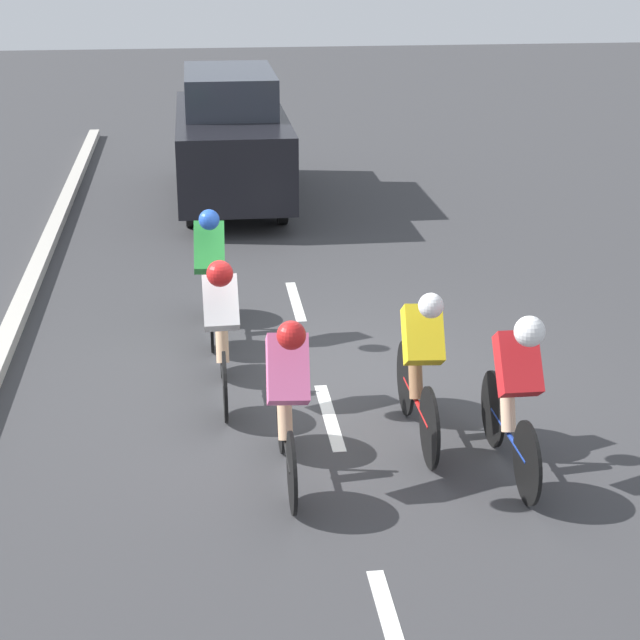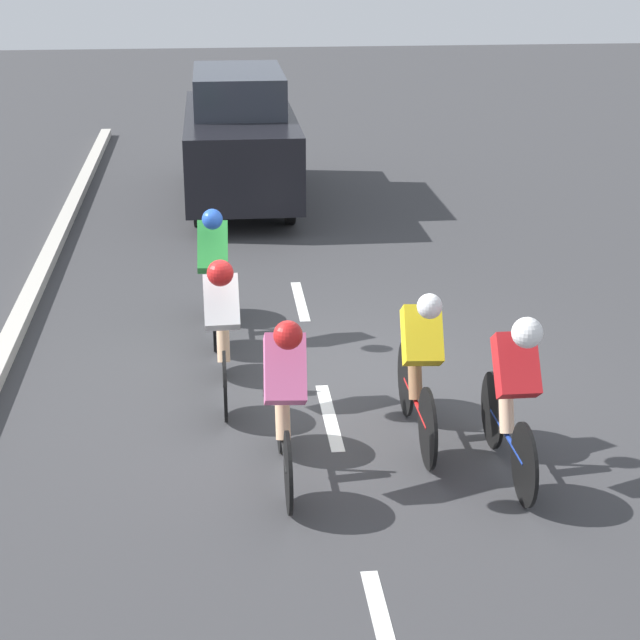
{
  "view_description": "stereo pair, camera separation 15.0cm",
  "coord_description": "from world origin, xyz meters",
  "px_view_note": "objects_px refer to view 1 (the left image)",
  "views": [
    {
      "loc": [
        1.13,
        9.54,
        4.25
      ],
      "look_at": [
        0.09,
        0.76,
        0.95
      ],
      "focal_mm": 60.0,
      "sensor_mm": 36.0,
      "label": 1
    },
    {
      "loc": [
        0.98,
        9.56,
        4.25
      ],
      "look_at": [
        0.09,
        0.76,
        0.95
      ],
      "focal_mm": 60.0,
      "sensor_mm": 36.0,
      "label": 2
    }
  ],
  "objects_px": {
    "cyclist_white": "(222,323)",
    "cyclist_yellow": "(421,362)",
    "cyclist_pink": "(287,395)",
    "cyclist_green": "(210,268)",
    "support_car": "(231,137)",
    "cyclist_red": "(516,388)"
  },
  "relations": [
    {
      "from": "cyclist_white",
      "to": "cyclist_yellow",
      "type": "distance_m",
      "value": 1.95
    },
    {
      "from": "cyclist_yellow",
      "to": "cyclist_pink",
      "type": "xyz_separation_m",
      "value": [
        1.19,
        0.61,
        0.04
      ]
    },
    {
      "from": "cyclist_green",
      "to": "support_car",
      "type": "relative_size",
      "value": 0.36
    },
    {
      "from": "cyclist_white",
      "to": "cyclist_pink",
      "type": "distance_m",
      "value": 1.72
    },
    {
      "from": "cyclist_yellow",
      "to": "cyclist_green",
      "type": "height_order",
      "value": "cyclist_green"
    },
    {
      "from": "cyclist_red",
      "to": "cyclist_pink",
      "type": "distance_m",
      "value": 1.81
    },
    {
      "from": "cyclist_green",
      "to": "support_car",
      "type": "xyz_separation_m",
      "value": [
        -0.48,
        -6.02,
        0.26
      ]
    },
    {
      "from": "cyclist_red",
      "to": "cyclist_yellow",
      "type": "distance_m",
      "value": 0.94
    },
    {
      "from": "cyclist_yellow",
      "to": "cyclist_white",
      "type": "bearing_deg",
      "value": -32.19
    },
    {
      "from": "cyclist_yellow",
      "to": "support_car",
      "type": "distance_m",
      "value": 8.85
    },
    {
      "from": "cyclist_white",
      "to": "cyclist_pink",
      "type": "relative_size",
      "value": 1.0
    },
    {
      "from": "cyclist_white",
      "to": "cyclist_pink",
      "type": "height_order",
      "value": "cyclist_pink"
    },
    {
      "from": "cyclist_white",
      "to": "support_car",
      "type": "xyz_separation_m",
      "value": [
        -0.41,
        -7.72,
        0.26
      ]
    },
    {
      "from": "cyclist_white",
      "to": "cyclist_red",
      "type": "bearing_deg",
      "value": 142.45
    },
    {
      "from": "cyclist_green",
      "to": "support_car",
      "type": "height_order",
      "value": "support_car"
    },
    {
      "from": "cyclist_white",
      "to": "cyclist_yellow",
      "type": "relative_size",
      "value": 0.96
    },
    {
      "from": "cyclist_white",
      "to": "support_car",
      "type": "distance_m",
      "value": 7.73
    },
    {
      "from": "cyclist_yellow",
      "to": "support_car",
      "type": "bearing_deg",
      "value": -81.91
    },
    {
      "from": "cyclist_yellow",
      "to": "cyclist_red",
      "type": "bearing_deg",
      "value": 131.23
    },
    {
      "from": "cyclist_yellow",
      "to": "cyclist_green",
      "type": "distance_m",
      "value": 3.24
    },
    {
      "from": "cyclist_red",
      "to": "cyclist_white",
      "type": "height_order",
      "value": "cyclist_red"
    },
    {
      "from": "cyclist_red",
      "to": "cyclist_pink",
      "type": "bearing_deg",
      "value": -2.89
    }
  ]
}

